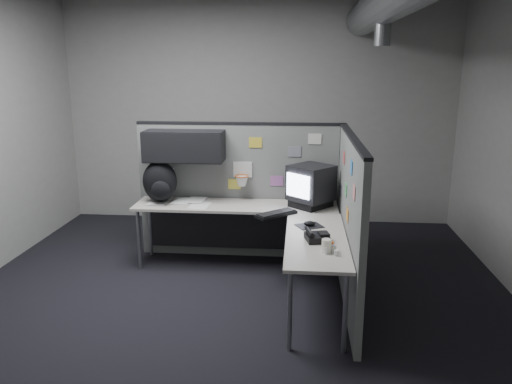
# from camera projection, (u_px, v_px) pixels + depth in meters

# --- Properties ---
(room) EXTENTS (5.62, 5.62, 3.22)m
(room) POSITION_uv_depth(u_px,v_px,m) (295.00, 85.00, 4.33)
(room) COLOR black
(room) RESTS_ON ground
(partition_back) EXTENTS (2.44, 0.42, 1.63)m
(partition_back) POSITION_uv_depth(u_px,v_px,m) (225.00, 177.00, 5.86)
(partition_back) COLOR slate
(partition_back) RESTS_ON ground
(partition_right) EXTENTS (0.07, 2.23, 1.63)m
(partition_right) POSITION_uv_depth(u_px,v_px,m) (349.00, 220.00, 4.80)
(partition_right) COLOR slate
(partition_right) RESTS_ON ground
(desk) EXTENTS (2.31, 2.11, 0.73)m
(desk) POSITION_uv_depth(u_px,v_px,m) (255.00, 222.00, 5.40)
(desk) COLOR beige
(desk) RESTS_ON ground
(monitor) EXTENTS (0.58, 0.58, 0.47)m
(monitor) POSITION_uv_depth(u_px,v_px,m) (311.00, 186.00, 5.53)
(monitor) COLOR black
(monitor) RESTS_ON desk
(keyboard) EXTENTS (0.45, 0.43, 0.04)m
(keyboard) POSITION_uv_depth(u_px,v_px,m) (276.00, 214.00, 5.24)
(keyboard) COLOR black
(keyboard) RESTS_ON desk
(mouse) EXTENTS (0.30, 0.28, 0.05)m
(mouse) POSITION_uv_depth(u_px,v_px,m) (310.00, 225.00, 4.89)
(mouse) COLOR black
(mouse) RESTS_ON desk
(phone) EXTENTS (0.24, 0.25, 0.10)m
(phone) POSITION_uv_depth(u_px,v_px,m) (317.00, 237.00, 4.49)
(phone) COLOR black
(phone) RESTS_ON desk
(bottles) EXTENTS (0.12, 0.17, 0.08)m
(bottles) POSITION_uv_depth(u_px,v_px,m) (332.00, 249.00, 4.20)
(bottles) COLOR silver
(bottles) RESTS_ON desk
(cup) EXTENTS (0.10, 0.10, 0.11)m
(cup) POSITION_uv_depth(u_px,v_px,m) (327.00, 246.00, 4.20)
(cup) COLOR white
(cup) RESTS_ON desk
(papers) EXTENTS (0.73, 0.52, 0.01)m
(papers) POSITION_uv_depth(u_px,v_px,m) (184.00, 202.00, 5.75)
(papers) COLOR white
(papers) RESTS_ON desk
(backpack) EXTENTS (0.40, 0.37, 0.48)m
(backpack) POSITION_uv_depth(u_px,v_px,m) (160.00, 182.00, 5.71)
(backpack) COLOR black
(backpack) RESTS_ON desk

